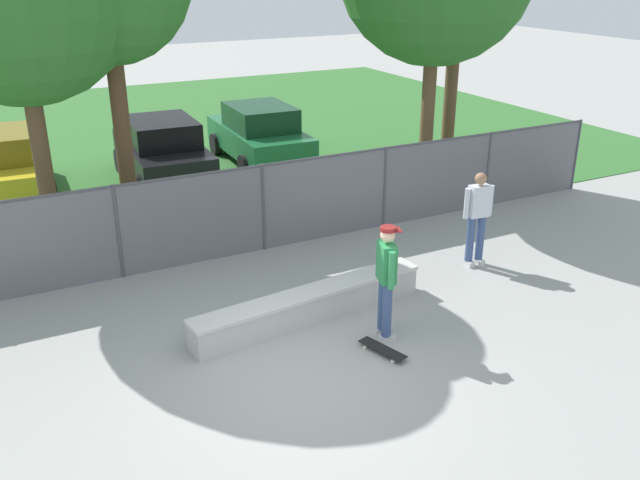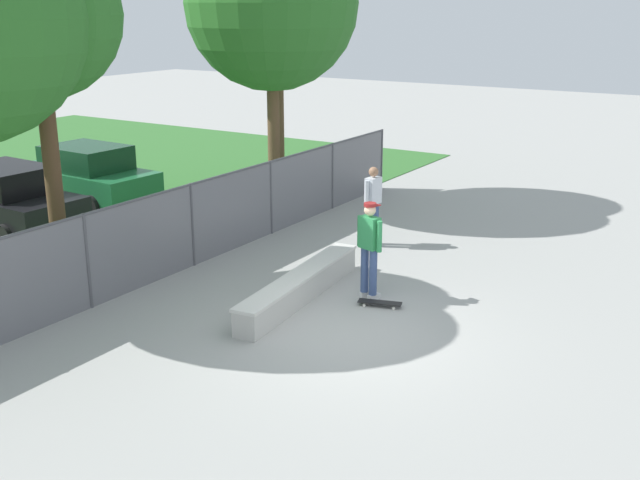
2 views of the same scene
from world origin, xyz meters
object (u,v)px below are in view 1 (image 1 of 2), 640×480
at_px(skateboard, 382,349).
at_px(car_yellow, 5,164).
at_px(skateboarder, 386,277).
at_px(bystander, 477,215).
at_px(car_green, 259,134).
at_px(car_black, 162,150).
at_px(concrete_ledge, 310,305).

distance_m(skateboard, car_yellow, 11.12).
distance_m(skateboarder, bystander, 3.35).
distance_m(skateboard, car_green, 10.55).
height_order(skateboarder, car_yellow, skateboarder).
distance_m(skateboarder, car_yellow, 10.86).
height_order(skateboard, car_black, car_black).
bearing_deg(car_black, bystander, -64.11).
bearing_deg(car_yellow, concrete_ledge, -66.59).
height_order(skateboard, car_green, car_green).
relative_size(car_black, car_green, 1.00).
bearing_deg(concrete_ledge, skateboard, -71.05).
xyz_separation_m(concrete_ledge, skateboard, (0.49, -1.42, -0.19)).
height_order(skateboard, bystander, bystander).
bearing_deg(skateboarder, car_yellow, 114.87).
height_order(concrete_ledge, skateboard, concrete_ledge).
distance_m(concrete_ledge, bystander, 3.84).
relative_size(concrete_ledge, car_green, 0.97).
height_order(car_yellow, bystander, bystander).
bearing_deg(skateboard, car_green, 77.21).
bearing_deg(car_green, concrete_ledge, -107.66).
height_order(car_green, bystander, bystander).
relative_size(car_yellow, car_green, 1.00).
xyz_separation_m(skateboarder, skateboard, (-0.26, -0.38, -0.96)).
bearing_deg(bystander, car_yellow, 132.22).
xyz_separation_m(car_green, bystander, (0.92, -8.35, 0.17)).
distance_m(concrete_ledge, car_green, 9.30).
bearing_deg(bystander, car_green, 96.27).
relative_size(concrete_ledge, bystander, 2.28).
height_order(concrete_ledge, car_black, car_black).
relative_size(skateboarder, car_black, 0.43).
height_order(skateboarder, skateboard, skateboarder).
height_order(car_black, bystander, bystander).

